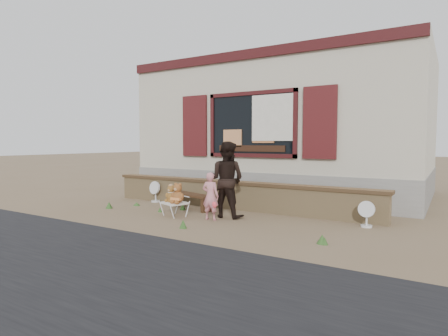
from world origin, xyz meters
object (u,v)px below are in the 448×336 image
Objects in this scene: adult at (227,179)px; child at (210,196)px; teddy_bear_right at (178,193)px; folding_chair at (175,203)px; bench at (190,197)px; teddy_bear_left at (171,193)px.

child is at bearing 70.58° from adult.
teddy_bear_right is at bearing 30.63° from adult.
folding_chair is at bearing 25.07° from adult.
child reaches higher than teddy_bear_right.
bench is 0.95m from folding_chair.
adult is (1.01, 0.51, 0.53)m from folding_chair.
folding_chair is 1.40× the size of teddy_bear_right.
teddy_bear_right is at bearing 2.87° from child.
bench is at bearing 131.99° from teddy_bear_right.
child is (1.14, -0.83, 0.22)m from bench.
child reaches higher than bench.
teddy_bear_left is 0.28m from teddy_bear_right.
teddy_bear_left is at bearing -4.90° from child.
adult is (1.14, 0.46, 0.32)m from teddy_bear_left.
bench is 1.43m from child.
folding_chair is 0.38× the size of adult.
bench is 0.90m from teddy_bear_left.
adult reaches higher than child.
bench is at bearing 125.70° from folding_chair.
teddy_bear_left is at bearing 20.39° from adult.
teddy_bear_left is at bearing -64.05° from bench.
bench reaches higher than folding_chair.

